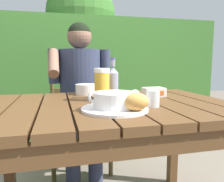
% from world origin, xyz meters
% --- Properties ---
extents(dining_table, '(1.24, 0.85, 0.73)m').
position_xyz_m(dining_table, '(0.00, 0.00, 0.64)').
color(dining_table, '#55371D').
rests_on(dining_table, ground_plane).
extents(hedge_backdrop, '(3.49, 0.90, 2.00)m').
position_xyz_m(hedge_backdrop, '(0.01, 1.82, 0.88)').
color(hedge_backdrop, '#356628').
rests_on(hedge_backdrop, ground_plane).
extents(chair_near_diner, '(0.49, 0.43, 1.05)m').
position_xyz_m(chair_near_diner, '(-0.08, 0.86, 0.51)').
color(chair_near_diner, '#4F421F').
rests_on(chair_near_diner, ground_plane).
extents(person_eating, '(0.48, 0.47, 1.24)m').
position_xyz_m(person_eating, '(-0.09, 0.66, 0.73)').
color(person_eating, '#2D344C').
rests_on(person_eating, ground_plane).
extents(serving_plate, '(0.29, 0.29, 0.01)m').
position_xyz_m(serving_plate, '(-0.03, -0.17, 0.74)').
color(serving_plate, white).
rests_on(serving_plate, dining_table).
extents(soup_bowl, '(0.23, 0.18, 0.07)m').
position_xyz_m(soup_bowl, '(-0.03, -0.17, 0.78)').
color(soup_bowl, white).
rests_on(soup_bowl, serving_plate).
extents(bread_roll, '(0.11, 0.09, 0.07)m').
position_xyz_m(bread_roll, '(0.04, -0.25, 0.78)').
color(bread_roll, '#CD9044').
rests_on(bread_roll, serving_plate).
extents(beer_glass, '(0.08, 0.08, 0.17)m').
position_xyz_m(beer_glass, '(-0.03, 0.07, 0.82)').
color(beer_glass, gold).
rests_on(beer_glass, dining_table).
extents(beer_bottle, '(0.06, 0.06, 0.23)m').
position_xyz_m(beer_bottle, '(0.04, 0.13, 0.83)').
color(beer_bottle, gray).
rests_on(beer_bottle, dining_table).
extents(water_glass_small, '(0.06, 0.06, 0.07)m').
position_xyz_m(water_glass_small, '(0.16, -0.14, 0.77)').
color(water_glass_small, silver).
rests_on(water_glass_small, dining_table).
extents(butter_tub, '(0.12, 0.09, 0.05)m').
position_xyz_m(butter_tub, '(0.30, 0.14, 0.76)').
color(butter_tub, white).
rests_on(butter_tub, dining_table).
extents(table_knife, '(0.14, 0.07, 0.01)m').
position_xyz_m(table_knife, '(0.14, -0.04, 0.74)').
color(table_knife, silver).
rests_on(table_knife, dining_table).
extents(diner_bowl, '(0.14, 0.14, 0.06)m').
position_xyz_m(diner_bowl, '(-0.08, 0.33, 0.76)').
color(diner_bowl, white).
rests_on(diner_bowl, dining_table).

